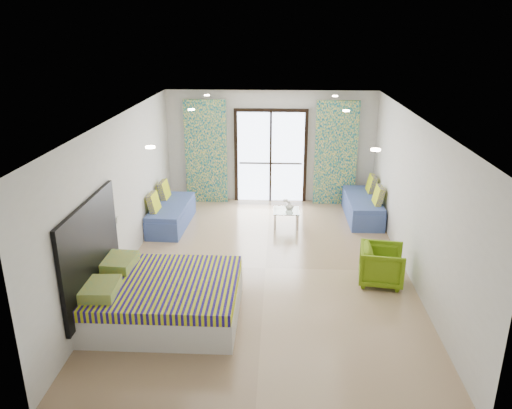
{
  "coord_description": "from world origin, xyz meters",
  "views": [
    {
      "loc": [
        0.23,
        -8.05,
        4.1
      ],
      "look_at": [
        -0.18,
        0.17,
        1.15
      ],
      "focal_mm": 35.0,
      "sensor_mm": 36.0,
      "label": 1
    }
  ],
  "objects_px": {
    "daybed_right": "(363,206)",
    "armchair": "(382,263)",
    "coffee_table": "(286,212)",
    "daybed_left": "(171,214)",
    "bed": "(162,298)"
  },
  "relations": [
    {
      "from": "armchair",
      "to": "daybed_left",
      "type": "bearing_deg",
      "value": 68.27
    },
    {
      "from": "bed",
      "to": "armchair",
      "type": "bearing_deg",
      "value": 19.64
    },
    {
      "from": "daybed_left",
      "to": "armchair",
      "type": "distance_m",
      "value": 4.71
    },
    {
      "from": "armchair",
      "to": "bed",
      "type": "bearing_deg",
      "value": 118.02
    },
    {
      "from": "armchair",
      "to": "daybed_right",
      "type": "bearing_deg",
      "value": 5.45
    },
    {
      "from": "daybed_left",
      "to": "coffee_table",
      "type": "distance_m",
      "value": 2.5
    },
    {
      "from": "bed",
      "to": "daybed_right",
      "type": "distance_m",
      "value": 5.58
    },
    {
      "from": "bed",
      "to": "armchair",
      "type": "distance_m",
      "value": 3.65
    },
    {
      "from": "bed",
      "to": "coffee_table",
      "type": "xyz_separation_m",
      "value": [
        1.86,
        3.69,
        0.01
      ]
    },
    {
      "from": "daybed_left",
      "to": "coffee_table",
      "type": "bearing_deg",
      "value": 4.6
    },
    {
      "from": "coffee_table",
      "to": "daybed_left",
      "type": "bearing_deg",
      "value": -177.65
    },
    {
      "from": "bed",
      "to": "daybed_left",
      "type": "relative_size",
      "value": 1.21
    },
    {
      "from": "coffee_table",
      "to": "armchair",
      "type": "bearing_deg",
      "value": -57.4
    },
    {
      "from": "daybed_right",
      "to": "armchair",
      "type": "height_order",
      "value": "daybed_right"
    },
    {
      "from": "bed",
      "to": "coffee_table",
      "type": "bearing_deg",
      "value": 63.24
    }
  ]
}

